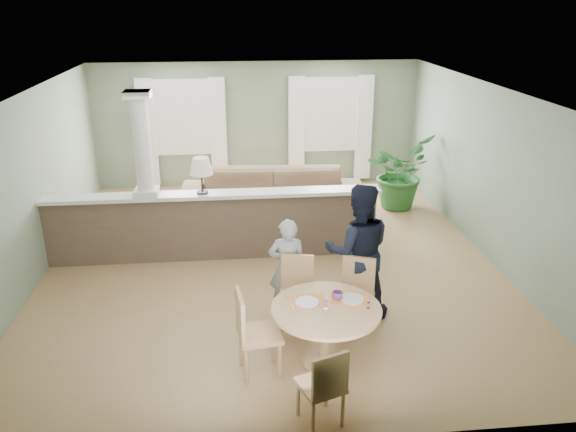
{
  "coord_description": "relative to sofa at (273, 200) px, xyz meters",
  "views": [
    {
      "loc": [
        -0.57,
        -8.15,
        3.96
      ],
      "look_at": [
        0.16,
        -1.0,
        1.15
      ],
      "focal_mm": 35.0,
      "sensor_mm": 36.0,
      "label": 1
    }
  ],
  "objects": [
    {
      "name": "chair_near",
      "position": [
        0.09,
        -5.29,
        -0.0
      ],
      "size": [
        0.51,
        0.51,
        0.89
      ],
      "rotation": [
        0.0,
        0.0,
        3.48
      ],
      "color": "tan",
      "rests_on": "ground"
    },
    {
      "name": "child_person",
      "position": [
        -0.05,
        -3.16,
        0.19
      ],
      "size": [
        0.53,
        0.38,
        1.36
      ],
      "primitive_type": "imported",
      "rotation": [
        0.0,
        0.0,
        3.03
      ],
      "color": "#98989D",
      "rests_on": "ground"
    },
    {
      "name": "dining_table",
      "position": [
        0.27,
        -4.3,
        0.1
      ],
      "size": [
        1.23,
        1.23,
        0.84
      ],
      "rotation": [
        0.0,
        0.0,
        0.13
      ],
      "color": "tan",
      "rests_on": "ground"
    },
    {
      "name": "chair_side",
      "position": [
        -0.56,
        -4.38,
        0.07
      ],
      "size": [
        0.51,
        0.51,
        1.01
      ],
      "rotation": [
        0.0,
        0.0,
        1.7
      ],
      "color": "tan",
      "rests_on": "ground"
    },
    {
      "name": "room_shell",
      "position": [
        -0.17,
        -0.88,
        1.32
      ],
      "size": [
        7.02,
        8.02,
        2.71
      ],
      "color": "gray",
      "rests_on": "ground"
    },
    {
      "name": "chair_far_boy",
      "position": [
        0.04,
        -3.47,
        0.03
      ],
      "size": [
        0.5,
        0.5,
        0.95
      ],
      "rotation": [
        0.0,
        0.0,
        -0.18
      ],
      "color": "tan",
      "rests_on": "ground"
    },
    {
      "name": "sofa",
      "position": [
        0.0,
        0.0,
        0.0
      ],
      "size": [
        3.45,
        1.54,
        0.98
      ],
      "primitive_type": "imported",
      "rotation": [
        0.0,
        0.0,
        -0.07
      ],
      "color": "#7F6345",
      "rests_on": "ground"
    },
    {
      "name": "pony_wall",
      "position": [
        -1.13,
        -1.31,
        0.21
      ],
      "size": [
        5.32,
        0.38,
        2.7
      ],
      "color": "brown",
      "rests_on": "ground"
    },
    {
      "name": "ground",
      "position": [
        -0.14,
        -1.51,
        -0.49
      ],
      "size": [
        8.0,
        8.0,
        0.0
      ],
      "primitive_type": "plane",
      "color": "tan",
      "rests_on": "ground"
    },
    {
      "name": "houseplant",
      "position": [
        2.56,
        0.73,
        0.23
      ],
      "size": [
        1.7,
        1.72,
        1.45
      ],
      "primitive_type": "imported",
      "rotation": [
        0.0,
        0.0,
        0.87
      ],
      "color": "#245C26",
      "rests_on": "ground"
    },
    {
      "name": "man_person",
      "position": [
        0.85,
        -3.23,
        0.42
      ],
      "size": [
        0.94,
        0.76,
        1.82
      ],
      "primitive_type": "imported",
      "rotation": [
        0.0,
        0.0,
        3.05
      ],
      "color": "black",
      "rests_on": "ground"
    },
    {
      "name": "chair_far_man",
      "position": [
        0.76,
        -3.62,
        0.04
      ],
      "size": [
        0.57,
        0.57,
        0.96
      ],
      "rotation": [
        0.0,
        0.0,
        -0.4
      ],
      "color": "tan",
      "rests_on": "ground"
    }
  ]
}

